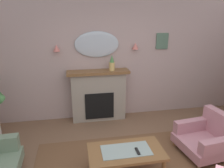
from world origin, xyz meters
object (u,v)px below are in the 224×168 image
Objects in this scene: mantel_vase_left at (112,63)px; wall_sconce_left at (56,48)px; fireplace at (99,96)px; framed_picture at (162,41)px; wall_sconce_right at (135,46)px; coffee_table at (126,154)px; wall_mirror at (97,44)px; armchair_by_coffee_table at (209,137)px; tv_remote at (137,151)px.

wall_sconce_left is (-1.15, 0.12, 0.35)m from mantel_vase_left.
framed_picture is at bearing 5.77° from fireplace.
wall_sconce_right is 0.13× the size of coffee_table.
fireplace is at bearing -6.16° from wall_sconce_left.
coffee_table is (0.16, -2.06, -1.33)m from wall_mirror.
fireplace is 1.91m from framed_picture.
wall_mirror is at bearing 134.30° from armchair_by_coffee_table.
tv_remote is at bearing -104.45° from wall_sconce_right.
coffee_table is at bearing -85.16° from fireplace.
fireplace is 1.42× the size of wall_mirror.
coffee_table is at bearing -108.87° from wall_sconce_right.
mantel_vase_left is 0.36× the size of wall_mirror.
armchair_by_coffee_table is (1.72, -1.62, -0.27)m from fireplace.
tv_remote is 1.46m from armchair_by_coffee_table.
wall_mirror reaches higher than coffee_table.
mantel_vase_left reaches higher than coffee_table.
wall_sconce_left is 1.00× the size of wall_sconce_right.
wall_sconce_right reaches higher than mantel_vase_left.
coffee_table is 1.21× the size of armchair_by_coffee_table.
wall_sconce_right is 2.35m from armchair_by_coffee_table.
wall_mirror reaches higher than wall_sconce_right.
wall_mirror is 0.85m from wall_sconce_right.
tv_remote is (1.16, -2.08, -1.21)m from wall_sconce_left.
tv_remote is at bearing -165.19° from armchair_by_coffee_table.
wall_sconce_left is at bearing 174.04° from mantel_vase_left.
wall_sconce_right is 2.46m from tv_remote.
framed_picture is 2.25× the size of tv_remote.
wall_sconce_left reaches higher than tv_remote.
mantel_vase_left reaches higher than fireplace.
armchair_by_coffee_table is (0.22, -1.77, -1.44)m from framed_picture.
wall_mirror reaches higher than fireplace.
armchair_by_coffee_table is (1.42, -1.59, -1.01)m from mantel_vase_left.
armchair_by_coffee_table is at bearing -48.28° from mantel_vase_left.
mantel_vase_left is at bearing 85.84° from coffee_table.
framed_picture is (2.35, 0.06, 0.09)m from wall_sconce_left.
tv_remote is (0.31, -1.99, -0.12)m from fireplace.
framed_picture reaches higher than mantel_vase_left.
armchair_by_coffee_table is at bearing -83.03° from framed_picture.
fireplace is 2.02m from tv_remote.
wall_sconce_right is 0.66m from framed_picture.
mantel_vase_left reaches higher than tv_remote.
wall_sconce_right is (1.70, 0.00, 0.00)m from wall_sconce_left.
coffee_table is at bearing 155.81° from tv_remote.
armchair_by_coffee_table is (1.72, -1.76, -1.40)m from wall_mirror.
framed_picture is (1.20, 0.18, 0.44)m from mantel_vase_left.
framed_picture reaches higher than wall_sconce_right.
tv_remote is at bearing -119.00° from framed_picture.
coffee_table is at bearing -85.49° from wall_mirror.
mantel_vase_left is 0.95× the size of framed_picture.
wall_mirror reaches higher than tv_remote.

